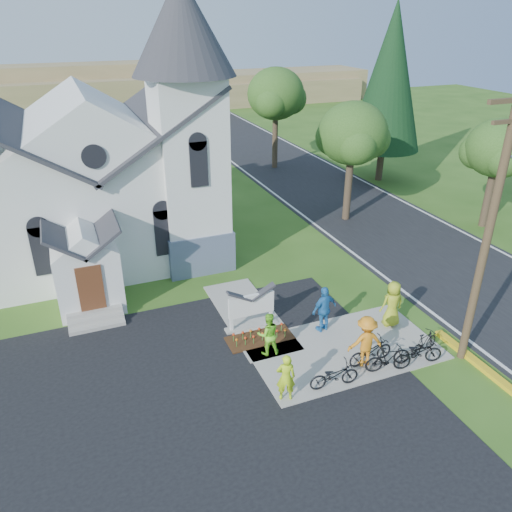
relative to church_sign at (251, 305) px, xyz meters
name	(u,v)px	position (x,y,z in m)	size (l,w,h in m)	color
ground	(315,367)	(1.20, -3.20, -1.03)	(120.00, 120.00, 0.00)	#315819
parking_lot	(126,469)	(-5.80, -5.20, -1.02)	(20.00, 16.00, 0.02)	black
road	(342,200)	(11.20, 11.80, -1.02)	(8.00, 90.00, 0.02)	black
sidewalk	(344,349)	(2.70, -2.70, -1.00)	(7.00, 4.00, 0.05)	#9F9B8F
church	(99,155)	(-4.28, 9.28, 4.22)	(12.35, 12.00, 13.00)	white
church_sign	(251,305)	(0.00, 0.00, 0.00)	(2.20, 0.40, 1.70)	#9F9B8F
flower_bed	(260,338)	(0.00, -0.90, -0.99)	(2.60, 1.10, 0.07)	#3C2510
utility_pole	(492,221)	(6.56, -4.70, 4.38)	(3.45, 0.28, 10.00)	#432E21
tree_road_near	(353,134)	(9.70, 8.80, 4.18)	(4.00, 4.00, 7.05)	#38261E
tree_road_mid	(276,94)	(10.20, 20.80, 4.75)	(4.40, 4.40, 7.80)	#38261E
tree_road_far	(498,149)	(16.70, 4.80, 3.61)	(3.60, 3.60, 6.30)	#38261E
conifer	(390,77)	(16.20, 14.80, 6.36)	(5.20, 5.20, 12.40)	#38261E
distant_hills	(135,91)	(4.56, 53.13, 1.15)	(61.00, 10.00, 5.60)	olive
cyclist_0	(286,377)	(-0.50, -4.32, -0.11)	(0.63, 0.41, 1.73)	#B7E31A
bike_0	(334,375)	(1.27, -4.40, -0.51)	(0.61, 1.76, 0.92)	black
cyclist_1	(268,334)	(-0.08, -1.88, -0.13)	(0.83, 0.64, 1.70)	#76D628
bike_1	(389,359)	(3.45, -4.40, -0.47)	(0.48, 1.69, 1.02)	black
cyclist_2	(324,309)	(2.56, -1.31, -0.01)	(1.14, 0.47, 1.94)	#2574BA
bike_2	(371,351)	(3.13, -3.75, -0.50)	(0.63, 1.80, 0.95)	black
cyclist_3	(366,341)	(2.87, -3.74, 0.01)	(1.27, 0.73, 1.97)	orange
bike_3	(424,343)	(5.28, -4.03, -0.52)	(0.43, 1.52, 0.91)	black
cyclist_4	(392,304)	(5.26, -1.98, 0.00)	(0.95, 0.62, 1.95)	#9DAF20
bike_4	(418,352)	(4.71, -4.39, -0.51)	(0.62, 1.78, 0.94)	black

